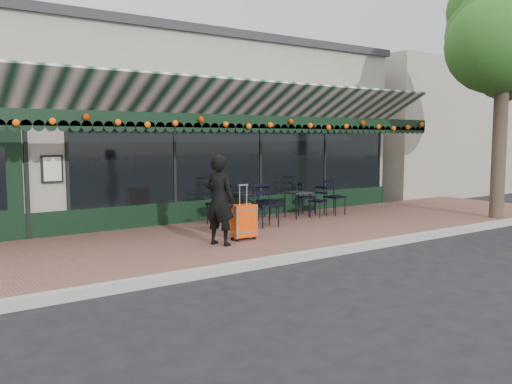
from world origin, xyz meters
TOP-DOWN VIEW (x-y plane):
  - ground at (0.00, 0.00)m, footprint 80.00×80.00m
  - sidewalk at (0.00, 2.00)m, footprint 18.00×4.00m
  - curb at (0.00, -0.08)m, footprint 18.00×0.16m
  - restaurant_building at (0.00, 7.84)m, footprint 12.00×9.60m
  - neighbor_building_right at (13.00, 8.00)m, footprint 12.00×8.00m
  - woman at (-1.46, 1.28)m, footprint 0.61×0.72m
  - suitcase at (-0.83, 1.45)m, footprint 0.47×0.26m
  - cafe_table_a at (1.88, 3.06)m, footprint 0.53×0.53m
  - cafe_table_b at (0.61, 3.49)m, footprint 0.54×0.54m
  - chair_a_left at (2.45, 2.95)m, footprint 0.47×0.47m
  - chair_a_right at (2.65, 3.61)m, footprint 0.52×0.52m
  - chair_a_front at (2.97, 2.90)m, footprint 0.49×0.49m
  - chair_b_left at (-0.21, 3.35)m, footprint 0.56×0.56m
  - chair_b_right at (1.19, 3.40)m, footprint 0.55×0.55m
  - chair_b_front at (0.46, 2.44)m, footprint 0.54×0.54m
  - street_tree at (6.15, 0.32)m, footprint 3.15×2.73m

SIDE VIEW (x-z plane):
  - ground at x=0.00m, z-range 0.00..0.00m
  - sidewalk at x=0.00m, z-range 0.00..0.15m
  - curb at x=0.00m, z-range 0.00..0.15m
  - suitcase at x=-0.83m, z-range -0.03..1.04m
  - chair_a_left at x=2.45m, z-range 0.15..0.91m
  - chair_a_right at x=2.65m, z-range 0.15..0.95m
  - chair_b_right at x=1.19m, z-range 0.15..0.99m
  - chair_a_front at x=2.97m, z-range 0.15..1.05m
  - chair_b_left at x=-0.21m, z-range 0.15..1.07m
  - chair_b_front at x=0.46m, z-range 0.15..1.12m
  - cafe_table_a at x=1.88m, z-range 0.41..1.06m
  - cafe_table_b at x=0.61m, z-range 0.42..1.08m
  - woman at x=-1.46m, z-range 0.15..1.82m
  - restaurant_building at x=0.00m, z-range 0.02..4.52m
  - neighbor_building_right at x=13.00m, z-range 0.00..4.80m
  - street_tree at x=6.15m, z-range 1.50..7.29m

